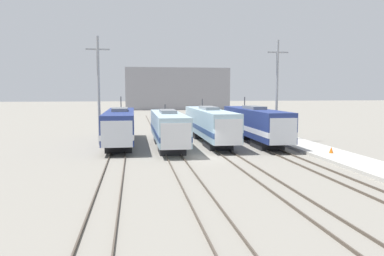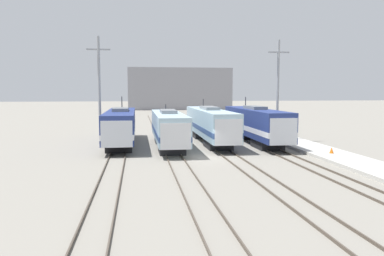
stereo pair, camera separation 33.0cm
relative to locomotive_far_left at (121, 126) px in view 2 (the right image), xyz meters
name	(u,v)px [view 2 (the right image)]	position (x,y,z in m)	size (l,w,h in m)	color
ground_plane	(203,158)	(7.76, -9.38, -2.15)	(400.00, 400.00, 0.00)	gray
rail_pair_far_left	(116,159)	(0.00, -9.38, -2.08)	(1.51, 120.00, 0.15)	#4C4238
rail_pair_center_left	(175,158)	(5.18, -9.38, -2.08)	(1.51, 120.00, 0.15)	#4C4238
rail_pair_center_right	(231,156)	(10.35, -9.38, -2.08)	(1.51, 120.00, 0.15)	#4C4238
rail_pair_far_right	(284,155)	(15.53, -9.38, -2.08)	(1.51, 120.00, 0.15)	#4C4238
locomotive_far_left	(121,126)	(0.00, 0.00, 0.00)	(3.13, 17.72, 5.41)	black
locomotive_center_left	(169,128)	(5.18, -2.83, -0.05)	(2.97, 16.13, 4.53)	#232326
locomotive_center_right	(210,124)	(10.35, 0.47, 0.03)	(2.95, 19.25, 5.07)	#232326
locomotive_far_right	(256,124)	(15.53, -0.76, 0.07)	(2.96, 17.71, 5.33)	black
catenary_tower_left	(99,89)	(-2.28, 0.43, 4.17)	(2.60, 0.30, 12.10)	gray
catenary_tower_right	(278,89)	(18.55, 0.43, 4.17)	(2.60, 0.30, 12.10)	gray
platform	(327,153)	(19.78, -9.38, -1.99)	(4.00, 120.00, 0.32)	#B7B5AD
traffic_cone	(332,150)	(19.67, -10.48, -1.55)	(0.40, 0.40, 0.57)	orange
depot_building	(180,89)	(16.02, 83.00, 4.73)	(34.21, 9.03, 13.76)	gray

